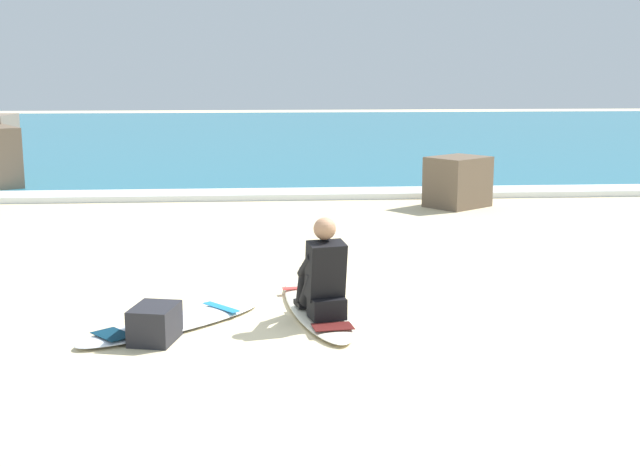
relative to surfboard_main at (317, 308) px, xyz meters
The scene contains 8 objects.
ground_plane 0.42m from the surfboard_main, 53.23° to the right, with size 80.00×80.00×0.00m, color beige.
sea 21.22m from the surfboard_main, 89.33° to the left, with size 80.00×28.00×0.10m, color teal.
breaking_foam 7.52m from the surfboard_main, 88.11° to the left, with size 80.00×0.90×0.11m, color white.
surfboard_main is the anchor object (origin of this frame).
surfer_seated 0.54m from the surfboard_main, 84.63° to the right, with size 0.48×0.76×0.95m.
surfboard_spare_near 1.43m from the surfboard_main, 163.76° to the right, with size 1.87×1.71×0.08m.
shoreline_rock 6.85m from the surfboard_main, 65.01° to the left, with size 0.97×0.78×0.87m, color brown.
beach_bag 1.70m from the surfboard_main, 151.41° to the right, with size 0.36×0.48×0.32m, color #232328.
Camera 1 is at (-0.82, -7.73, 2.39)m, focal length 47.45 mm.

